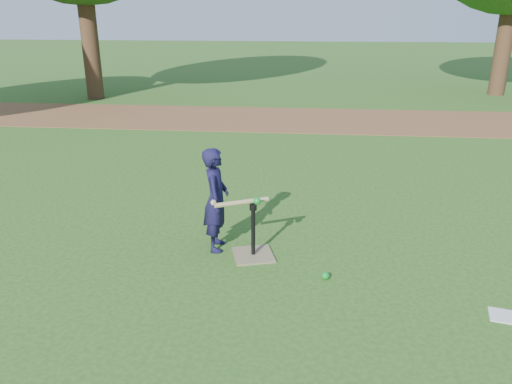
# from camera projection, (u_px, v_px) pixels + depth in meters

# --- Properties ---
(ground) EXTENTS (80.00, 80.00, 0.00)m
(ground) POSITION_uv_depth(u_px,v_px,m) (257.00, 261.00, 5.46)
(ground) COLOR #285116
(ground) RESTS_ON ground
(dirt_strip) EXTENTS (24.00, 3.00, 0.01)m
(dirt_strip) POSITION_uv_depth(u_px,v_px,m) (287.00, 119.00, 12.46)
(dirt_strip) COLOR brown
(dirt_strip) RESTS_ON ground
(child) EXTENTS (0.31, 0.45, 1.19)m
(child) POSITION_uv_depth(u_px,v_px,m) (216.00, 200.00, 5.55)
(child) COLOR #141133
(child) RESTS_ON ground
(wiffle_ball_ground) EXTENTS (0.08, 0.08, 0.08)m
(wiffle_ball_ground) POSITION_uv_depth(u_px,v_px,m) (325.00, 276.00, 5.07)
(wiffle_ball_ground) COLOR #0C8728
(wiffle_ball_ground) RESTS_ON ground
(clipboard) EXTENTS (0.34, 0.29, 0.01)m
(clipboard) POSITION_uv_depth(u_px,v_px,m) (507.00, 317.00, 4.45)
(clipboard) COLOR silver
(clipboard) RESTS_ON ground
(batting_tee) EXTENTS (0.53, 0.53, 0.61)m
(batting_tee) POSITION_uv_depth(u_px,v_px,m) (253.00, 247.00, 5.53)
(batting_tee) COLOR #7D714F
(batting_tee) RESTS_ON ground
(swing_action) EXTENTS (0.61, 0.31, 0.12)m
(swing_action) POSITION_uv_depth(u_px,v_px,m) (242.00, 202.00, 5.32)
(swing_action) COLOR tan
(swing_action) RESTS_ON ground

